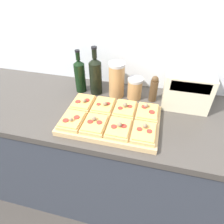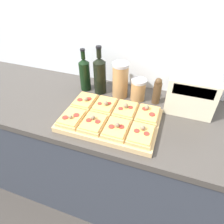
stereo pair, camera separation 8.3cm
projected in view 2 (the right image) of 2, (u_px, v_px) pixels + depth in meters
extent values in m
cube|color=silver|center=(131.00, 36.00, 1.27)|extent=(6.00, 0.06, 2.50)
cube|color=#333842|center=(113.00, 159.00, 1.52)|extent=(2.60, 0.64, 0.88)
cube|color=#423D38|center=(113.00, 112.00, 1.23)|extent=(2.63, 0.67, 0.04)
cube|color=tan|center=(110.00, 120.00, 1.12)|extent=(0.54, 0.35, 0.03)
cube|color=tan|center=(85.00, 101.00, 1.22)|extent=(0.12, 0.16, 0.02)
cube|color=#E5A856|center=(85.00, 100.00, 1.21)|extent=(0.11, 0.14, 0.01)
cylinder|color=#AD2D23|center=(80.00, 100.00, 1.20)|extent=(0.03, 0.03, 0.00)
cylinder|color=#AD2D23|center=(89.00, 99.00, 1.20)|extent=(0.03, 0.03, 0.00)
sphere|color=#7F6B51|center=(86.00, 99.00, 1.18)|extent=(0.02, 0.02, 0.02)
cube|color=tan|center=(105.00, 106.00, 1.18)|extent=(0.12, 0.16, 0.02)
cube|color=#E5A856|center=(105.00, 104.00, 1.17)|extent=(0.11, 0.14, 0.01)
cylinder|color=#AD2D23|center=(100.00, 103.00, 1.17)|extent=(0.02, 0.02, 0.00)
cylinder|color=#AD2D23|center=(109.00, 103.00, 1.17)|extent=(0.02, 0.02, 0.00)
sphere|color=#7F6B51|center=(106.00, 103.00, 1.15)|extent=(0.03, 0.03, 0.03)
cube|color=tan|center=(126.00, 110.00, 1.15)|extent=(0.12, 0.16, 0.02)
cube|color=#E5A856|center=(126.00, 108.00, 1.14)|extent=(0.11, 0.14, 0.01)
cylinder|color=#AD2D23|center=(121.00, 108.00, 1.13)|extent=(0.03, 0.03, 0.00)
cylinder|color=#AD2D23|center=(131.00, 107.00, 1.14)|extent=(0.03, 0.03, 0.00)
sphere|color=#7F6B51|center=(126.00, 106.00, 1.13)|extent=(0.03, 0.03, 0.03)
cube|color=tan|center=(148.00, 115.00, 1.11)|extent=(0.12, 0.16, 0.02)
cube|color=#E5A856|center=(148.00, 113.00, 1.11)|extent=(0.11, 0.14, 0.01)
cylinder|color=#AD2D23|center=(145.00, 109.00, 1.13)|extent=(0.03, 0.03, 0.00)
cylinder|color=#AD2D23|center=(152.00, 114.00, 1.09)|extent=(0.03, 0.03, 0.00)
sphere|color=#7F6B51|center=(147.00, 107.00, 1.12)|extent=(0.03, 0.03, 0.03)
cube|color=tan|center=(72.00, 118.00, 1.09)|extent=(0.12, 0.16, 0.02)
cube|color=#E5A856|center=(71.00, 116.00, 1.08)|extent=(0.11, 0.14, 0.01)
cylinder|color=#AD2D23|center=(65.00, 117.00, 1.07)|extent=(0.03, 0.03, 0.00)
cylinder|color=#AD2D23|center=(76.00, 115.00, 1.08)|extent=(0.03, 0.03, 0.00)
sphere|color=#7F6B51|center=(70.00, 117.00, 1.06)|extent=(0.02, 0.02, 0.02)
cube|color=tan|center=(93.00, 124.00, 1.06)|extent=(0.12, 0.16, 0.02)
cube|color=#E5A856|center=(93.00, 122.00, 1.05)|extent=(0.11, 0.14, 0.01)
cylinder|color=#AD2D23|center=(89.00, 120.00, 1.05)|extent=(0.03, 0.03, 0.00)
cylinder|color=#AD2D23|center=(98.00, 122.00, 1.04)|extent=(0.03, 0.03, 0.00)
sphere|color=#7F6B51|center=(93.00, 117.00, 1.05)|extent=(0.02, 0.02, 0.02)
cube|color=tan|center=(116.00, 129.00, 1.02)|extent=(0.12, 0.16, 0.02)
cube|color=#E5A856|center=(117.00, 127.00, 1.02)|extent=(0.11, 0.14, 0.01)
cylinder|color=#AD2D23|center=(111.00, 127.00, 1.01)|extent=(0.03, 0.03, 0.00)
cylinder|color=#AD2D23|center=(121.00, 127.00, 1.01)|extent=(0.03, 0.03, 0.00)
sphere|color=#7F6B51|center=(117.00, 125.00, 1.00)|extent=(0.03, 0.03, 0.03)
cube|color=tan|center=(141.00, 135.00, 0.99)|extent=(0.12, 0.16, 0.02)
cube|color=#E5A856|center=(141.00, 133.00, 0.98)|extent=(0.11, 0.14, 0.01)
cylinder|color=#AD2D23|center=(137.00, 131.00, 0.99)|extent=(0.03, 0.03, 0.00)
cylinder|color=#AD2D23|center=(147.00, 134.00, 0.97)|extent=(0.03, 0.03, 0.00)
sphere|color=#7F6B51|center=(143.00, 128.00, 0.99)|extent=(0.03, 0.03, 0.03)
cylinder|color=black|center=(85.00, 76.00, 1.34)|extent=(0.07, 0.07, 0.20)
cone|color=black|center=(84.00, 61.00, 1.27)|extent=(0.07, 0.07, 0.03)
cylinder|color=black|center=(83.00, 55.00, 1.25)|extent=(0.03, 0.03, 0.05)
cylinder|color=black|center=(82.00, 50.00, 1.23)|extent=(0.03, 0.03, 0.01)
cylinder|color=black|center=(100.00, 78.00, 1.31)|extent=(0.08, 0.08, 0.22)
cone|color=black|center=(99.00, 60.00, 1.23)|extent=(0.08, 0.08, 0.03)
cylinder|color=black|center=(99.00, 53.00, 1.20)|extent=(0.03, 0.03, 0.06)
cylinder|color=black|center=(99.00, 47.00, 1.18)|extent=(0.04, 0.04, 0.01)
cylinder|color=#AD7F4C|center=(120.00, 81.00, 1.27)|extent=(0.10, 0.10, 0.21)
cylinder|color=#B2B2B7|center=(121.00, 65.00, 1.20)|extent=(0.10, 0.10, 0.02)
cylinder|color=#AD7F4C|center=(138.00, 91.00, 1.27)|extent=(0.09, 0.09, 0.12)
cylinder|color=#B2B2B7|center=(139.00, 81.00, 1.23)|extent=(0.10, 0.10, 0.02)
cylinder|color=#47331E|center=(157.00, 93.00, 1.23)|extent=(0.05, 0.05, 0.14)
sphere|color=#47331E|center=(159.00, 81.00, 1.18)|extent=(0.04, 0.04, 0.04)
cube|color=beige|center=(191.00, 93.00, 1.16)|extent=(0.27, 0.19, 0.22)
cube|color=black|center=(194.00, 91.00, 1.05)|extent=(0.21, 0.01, 0.06)
cube|color=black|center=(219.00, 96.00, 1.11)|extent=(0.02, 0.02, 0.02)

